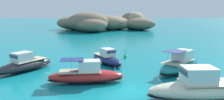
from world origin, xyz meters
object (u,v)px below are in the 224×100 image
islet_small (125,22)px  motorboat_navy (107,58)px  motorboat_teal (180,64)px  islet_large (87,23)px  motorboat_charcoal (25,64)px  motorboat_red (86,75)px  channel_buoy (125,56)px  motorboat_cream (202,89)px

islet_small → motorboat_navy: bearing=-97.0°
motorboat_teal → islet_small: bearing=92.2°
islet_large → motorboat_charcoal: size_ratio=2.86×
motorboat_charcoal → motorboat_teal: size_ratio=0.97×
motorboat_navy → motorboat_charcoal: size_ratio=0.94×
motorboat_red → channel_buoy: size_ratio=5.94×
islet_small → motorboat_navy: size_ratio=3.40×
islet_large → motorboat_charcoal: islet_large is taller
motorboat_cream → channel_buoy: size_ratio=7.08×
islet_small → motorboat_teal: (2.46, -65.32, -2.00)m
motorboat_red → motorboat_cream: bearing=-24.8°
channel_buoy → islet_large: bearing=102.1°
islet_large → islet_small: (15.37, 4.95, -0.09)m
islet_small → motorboat_cream: size_ratio=2.66×
channel_buoy → motorboat_charcoal: bearing=-150.8°
islet_small → motorboat_navy: (-7.41, -60.71, -2.16)m
islet_large → motorboat_navy: (7.96, -55.76, -2.25)m
islet_large → motorboat_red: bearing=-85.0°
motorboat_cream → motorboat_charcoal: motorboat_cream is taller
islet_large → islet_small: 16.15m
motorboat_navy → channel_buoy: motorboat_navy is taller
islet_large → motorboat_cream: 72.08m
islet_small → motorboat_cream: 75.06m
islet_small → motorboat_teal: bearing=-87.8°
islet_large → channel_buoy: islet_large is taller
islet_small → islet_large: bearing=-162.1°
islet_small → motorboat_cream: (1.41, -75.03, -1.93)m
motorboat_cream → motorboat_red: bearing=155.2°
motorboat_cream → motorboat_navy: size_ratio=1.28×
motorboat_charcoal → channel_buoy: size_ratio=5.85×
islet_large → motorboat_red: (5.70, -64.95, -2.18)m
islet_large → motorboat_red: size_ratio=2.82×
islet_small → motorboat_teal: size_ratio=3.13×
motorboat_navy → motorboat_teal: (9.87, -4.61, 0.16)m
islet_small → channel_buoy: bearing=-94.3°
motorboat_cream → motorboat_navy: motorboat_cream is taller
motorboat_navy → channel_buoy: (3.13, 3.91, -0.45)m
motorboat_navy → motorboat_red: 9.46m
motorboat_cream → channel_buoy: bearing=107.3°
motorboat_cream → islet_large: bearing=103.5°
motorboat_navy → motorboat_teal: size_ratio=0.92×
motorboat_cream → islet_small: bearing=91.1°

